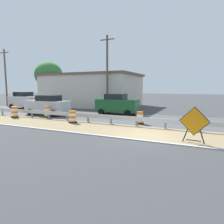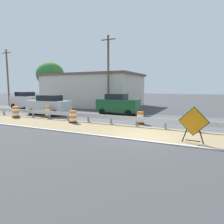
% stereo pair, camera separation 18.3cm
% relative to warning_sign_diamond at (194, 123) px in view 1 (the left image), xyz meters
% --- Properties ---
extents(ground_plane, '(160.00, 160.00, 0.00)m').
position_rel_warning_sign_diamond_xyz_m(ground_plane, '(0.55, 2.61, -1.03)').
color(ground_plane, '#3D3D3F').
extents(median_dirt_strip, '(3.84, 120.00, 0.01)m').
position_rel_warning_sign_diamond_xyz_m(median_dirt_strip, '(1.27, 2.61, -1.03)').
color(median_dirt_strip, '#8E7A56').
rests_on(median_dirt_strip, ground).
extents(far_lane_asphalt, '(6.70, 120.00, 0.00)m').
position_rel_warning_sign_diamond_xyz_m(far_lane_asphalt, '(6.54, 2.61, -1.03)').
color(far_lane_asphalt, '#4C4C51').
rests_on(far_lane_asphalt, ground).
extents(curb_near_edge, '(0.20, 120.00, 0.11)m').
position_rel_warning_sign_diamond_xyz_m(curb_near_edge, '(-0.75, 2.61, -1.03)').
color(curb_near_edge, '#ADADA8').
rests_on(curb_near_edge, ground).
extents(guardrail_median, '(0.18, 43.40, 0.71)m').
position_rel_warning_sign_diamond_xyz_m(guardrail_median, '(2.95, 1.93, -0.51)').
color(guardrail_median, '#ADB2B7').
rests_on(guardrail_median, ground).
extents(warning_sign_diamond, '(0.18, 1.48, 1.87)m').
position_rel_warning_sign_diamond_xyz_m(warning_sign_diamond, '(0.00, 0.00, 0.00)').
color(warning_sign_diamond, black).
rests_on(warning_sign_diamond, ground).
extents(traffic_barrel_nearest, '(0.63, 0.63, 0.95)m').
position_rel_warning_sign_diamond_xyz_m(traffic_barrel_nearest, '(4.00, 4.04, -0.61)').
color(traffic_barrel_nearest, orange).
rests_on(traffic_barrel_nearest, ground).
extents(traffic_barrel_close, '(0.69, 0.69, 0.96)m').
position_rel_warning_sign_diamond_xyz_m(traffic_barrel_close, '(2.21, 9.08, -0.60)').
color(traffic_barrel_close, orange).
rests_on(traffic_barrel_close, ground).
extents(traffic_barrel_mid, '(0.67, 0.67, 1.07)m').
position_rel_warning_sign_diamond_xyz_m(traffic_barrel_mid, '(3.59, 12.99, -0.55)').
color(traffic_barrel_mid, orange).
rests_on(traffic_barrel_mid, ground).
extents(traffic_barrel_far, '(0.71, 0.71, 1.04)m').
position_rel_warning_sign_diamond_xyz_m(traffic_barrel_far, '(2.25, 15.73, -0.57)').
color(traffic_barrel_far, orange).
rests_on(traffic_barrel_far, ground).
extents(car_lead_near_lane, '(2.05, 4.67, 2.03)m').
position_rel_warning_sign_diamond_xyz_m(car_lead_near_lane, '(4.97, 14.17, -0.02)').
color(car_lead_near_lane, silver).
rests_on(car_lead_near_lane, ground).
extents(car_distant_a, '(2.19, 4.34, 2.17)m').
position_rel_warning_sign_diamond_xyz_m(car_distant_a, '(8.15, 7.76, 0.05)').
color(car_distant_a, '#195128').
rests_on(car_distant_a, ground).
extents(car_distant_c, '(2.14, 4.14, 2.21)m').
position_rel_warning_sign_diamond_xyz_m(car_distant_c, '(8.44, 21.39, 0.07)').
color(car_distant_c, silver).
rests_on(car_distant_c, ground).
extents(roadside_shop_near, '(9.14, 13.97, 4.80)m').
position_rel_warning_sign_diamond_xyz_m(roadside_shop_near, '(15.85, 15.28, 1.38)').
color(roadside_shop_near, beige).
rests_on(roadside_shop_near, ground).
extents(utility_pole_near, '(0.24, 1.80, 8.88)m').
position_rel_warning_sign_diamond_xyz_m(utility_pole_near, '(10.95, 10.28, 3.57)').
color(utility_pole_near, brown).
rests_on(utility_pole_near, ground).
extents(utility_pole_mid, '(0.24, 1.80, 8.49)m').
position_rel_warning_sign_diamond_xyz_m(utility_pole_mid, '(10.33, 27.19, 3.37)').
color(utility_pole_mid, brown).
rests_on(utility_pole_mid, ground).
extents(bush_roadside, '(2.03, 2.03, 1.52)m').
position_rel_warning_sign_diamond_xyz_m(bush_roadside, '(10.22, 9.26, -0.27)').
color(bush_roadside, '#1E4C23').
rests_on(bush_roadside, ground).
extents(tree_roadside, '(4.22, 4.22, 6.70)m').
position_rel_warning_sign_diamond_xyz_m(tree_roadside, '(13.52, 21.66, 3.75)').
color(tree_roadside, '#4C3D2D').
rests_on(tree_roadside, ground).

